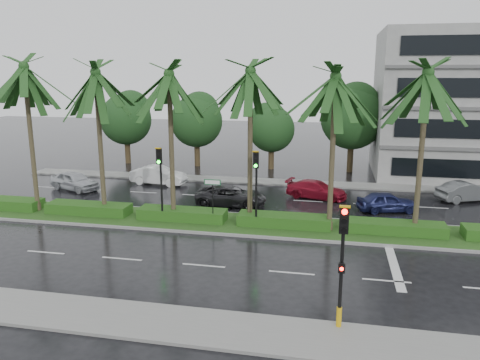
% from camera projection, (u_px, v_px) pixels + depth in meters
% --- Properties ---
extents(ground, '(120.00, 120.00, 0.00)m').
position_uv_depth(ground, '(228.00, 230.00, 26.03)').
color(ground, black).
rests_on(ground, ground).
extents(near_sidewalk, '(40.00, 2.40, 0.12)m').
position_uv_depth(near_sidewalk, '(163.00, 323.00, 16.27)').
color(near_sidewalk, slate).
rests_on(near_sidewalk, ground).
extents(far_sidewalk, '(40.00, 2.00, 0.12)m').
position_uv_depth(far_sidewalk, '(262.00, 181.00, 37.47)').
color(far_sidewalk, slate).
rests_on(far_sidewalk, ground).
extents(median, '(36.00, 4.00, 0.15)m').
position_uv_depth(median, '(232.00, 223.00, 26.96)').
color(median, gray).
rests_on(median, ground).
extents(hedge, '(35.20, 1.40, 0.60)m').
position_uv_depth(hedge, '(232.00, 217.00, 26.88)').
color(hedge, '#1A4413').
rests_on(hedge, median).
extents(lane_markings, '(34.00, 13.06, 0.01)m').
position_uv_depth(lane_markings, '(282.00, 236.00, 25.03)').
color(lane_markings, silver).
rests_on(lane_markings, ground).
extents(palm_row, '(26.30, 4.20, 9.58)m').
position_uv_depth(palm_row, '(209.00, 84.00, 25.46)').
color(palm_row, '#3A3321').
rests_on(palm_row, median).
extents(signal_near, '(0.34, 0.45, 4.36)m').
position_uv_depth(signal_near, '(342.00, 262.00, 15.33)').
color(signal_near, black).
rests_on(signal_near, near_sidewalk).
extents(signal_median_left, '(0.34, 0.42, 4.36)m').
position_uv_depth(signal_median_left, '(160.00, 174.00, 26.42)').
color(signal_median_left, black).
rests_on(signal_median_left, median).
extents(signal_median_right, '(0.34, 0.42, 4.36)m').
position_uv_depth(signal_median_right, '(256.00, 178.00, 25.35)').
color(signal_median_right, black).
rests_on(signal_median_right, median).
extents(street_sign, '(0.95, 0.09, 2.60)m').
position_uv_depth(street_sign, '(213.00, 190.00, 26.21)').
color(street_sign, black).
rests_on(street_sign, median).
extents(bg_trees, '(32.71, 5.44, 7.85)m').
position_uv_depth(bg_trees, '(274.00, 119.00, 41.77)').
color(bg_trees, '#322716').
rests_on(bg_trees, ground).
extents(building, '(16.00, 10.00, 12.00)m').
position_uv_depth(building, '(477.00, 105.00, 38.56)').
color(building, gray).
rests_on(building, ground).
extents(car_silver, '(3.02, 4.42, 1.40)m').
position_uv_depth(car_silver, '(74.00, 181.00, 34.85)').
color(car_silver, '#B6B9BE').
rests_on(car_silver, ground).
extents(car_white, '(1.90, 4.49, 1.44)m').
position_uv_depth(car_white, '(159.00, 175.00, 36.61)').
color(car_white, white).
rests_on(car_white, ground).
extents(car_darkgrey, '(2.43, 4.78, 1.29)m').
position_uv_depth(car_darkgrey, '(231.00, 196.00, 30.73)').
color(car_darkgrey, black).
rests_on(car_darkgrey, ground).
extents(car_red, '(2.66, 4.50, 1.22)m').
position_uv_depth(car_red, '(316.00, 189.00, 32.60)').
color(car_red, maroon).
rests_on(car_red, ground).
extents(car_blue, '(2.42, 3.96, 1.26)m').
position_uv_depth(car_blue, '(387.00, 202.00, 29.40)').
color(car_blue, '#1B2051').
rests_on(car_blue, ground).
extents(car_grey, '(2.94, 4.28, 1.34)m').
position_uv_depth(car_grey, '(467.00, 192.00, 31.78)').
color(car_grey, '#545758').
rests_on(car_grey, ground).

